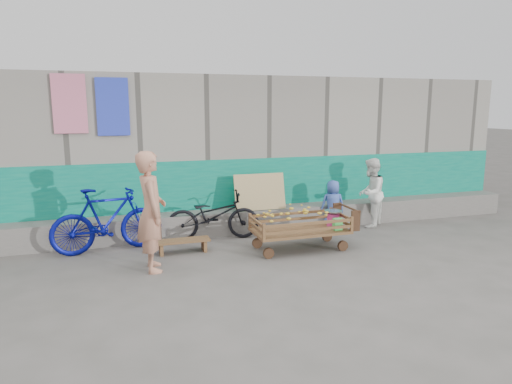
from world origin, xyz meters
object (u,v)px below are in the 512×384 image
object	(u,v)px
bicycle_blue	(107,220)
child	(333,205)
bicycle_dark	(213,216)
bench	(183,243)
vendor_man	(151,212)
banana_cart	(298,221)
woman	(371,193)

from	to	relation	value
bicycle_blue	child	bearing A→B (deg)	-95.92
child	bicycle_dark	bearing A→B (deg)	8.90
bench	bicycle_blue	size ratio (longest dim) A/B	0.49
vendor_man	child	xyz separation A→B (m)	(3.62, 1.28, -0.40)
banana_cart	bench	size ratio (longest dim) A/B	1.94
woman	bicycle_blue	xyz separation A→B (m)	(-5.07, -0.13, -0.15)
vendor_man	woman	distance (m)	4.61
banana_cart	bicycle_blue	distance (m)	3.19
child	bicycle_blue	distance (m)	4.25
bench	child	bearing A→B (deg)	11.14
bicycle_dark	vendor_man	bearing A→B (deg)	146.17
banana_cart	child	xyz separation A→B (m)	(1.18, 1.05, -0.01)
banana_cart	bench	world-z (taller)	banana_cart
woman	bicycle_dark	world-z (taller)	woman
vendor_man	bicycle_dark	size ratio (longest dim) A/B	1.06
banana_cart	bicycle_dark	distance (m)	1.64
banana_cart	woman	size ratio (longest dim) A/B	1.26
bicycle_dark	child	bearing A→B (deg)	-81.82
bicycle_blue	vendor_man	bearing A→B (deg)	-158.50
banana_cart	child	bearing A→B (deg)	41.68
banana_cart	child	world-z (taller)	child
banana_cart	bicycle_dark	size ratio (longest dim) A/B	1.04
vendor_man	bicycle_dark	world-z (taller)	vendor_man
banana_cart	child	size ratio (longest dim) A/B	1.78
bicycle_dark	bench	bearing A→B (deg)	142.51
woman	bicycle_blue	world-z (taller)	woman
bench	bicycle_blue	distance (m)	1.31
vendor_man	woman	bearing A→B (deg)	-75.88
bicycle_dark	woman	bearing A→B (deg)	-82.47
bicycle_dark	bicycle_blue	bearing A→B (deg)	105.03
bicycle_dark	bicycle_blue	size ratio (longest dim) A/B	0.93
banana_cart	bicycle_blue	size ratio (longest dim) A/B	0.96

